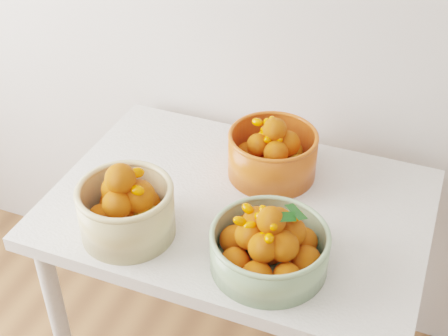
{
  "coord_description": "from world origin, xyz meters",
  "views": [
    {
      "loc": [
        0.18,
        0.39,
        1.83
      ],
      "look_at": [
        -0.27,
        1.52,
        0.92
      ],
      "focal_mm": 50.0,
      "sensor_mm": 36.0,
      "label": 1
    }
  ],
  "objects_px": {
    "bowl_green": "(269,246)",
    "bowl_cream": "(126,208)",
    "table": "(238,229)",
    "bowl_orange": "(272,153)"
  },
  "relations": [
    {
      "from": "bowl_green",
      "to": "bowl_cream",
      "type": "bearing_deg",
      "value": -176.86
    },
    {
      "from": "bowl_cream",
      "to": "bowl_green",
      "type": "xyz_separation_m",
      "value": [
        0.36,
        0.02,
        -0.02
      ]
    },
    {
      "from": "bowl_cream",
      "to": "table",
      "type": "bearing_deg",
      "value": 44.23
    },
    {
      "from": "table",
      "to": "bowl_cream",
      "type": "distance_m",
      "value": 0.35
    },
    {
      "from": "table",
      "to": "bowl_green",
      "type": "distance_m",
      "value": 0.29
    },
    {
      "from": "table",
      "to": "bowl_cream",
      "type": "xyz_separation_m",
      "value": [
        -0.22,
        -0.21,
        0.17
      ]
    },
    {
      "from": "table",
      "to": "bowl_orange",
      "type": "xyz_separation_m",
      "value": [
        0.04,
        0.15,
        0.17
      ]
    },
    {
      "from": "table",
      "to": "bowl_orange",
      "type": "relative_size",
      "value": 3.7
    },
    {
      "from": "bowl_orange",
      "to": "bowl_cream",
      "type": "bearing_deg",
      "value": -125.22
    },
    {
      "from": "bowl_cream",
      "to": "bowl_orange",
      "type": "height_order",
      "value": "bowl_cream"
    }
  ]
}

